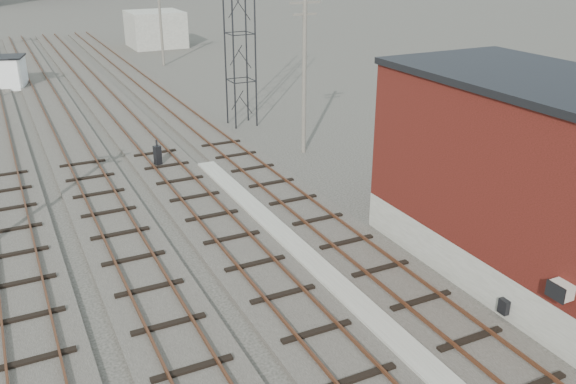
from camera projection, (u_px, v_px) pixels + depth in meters
ground at (93, 68)px, 59.51m from camera, size 320.00×320.00×0.00m
track_right at (182, 114)px, 43.08m from camera, size 3.20×90.00×0.39m
track_mid_right at (125, 121)px, 41.44m from camera, size 3.20×90.00×0.39m
track_mid_left at (63, 128)px, 39.81m from camera, size 3.20×90.00×0.39m
platform_curb at (336, 286)px, 21.51m from camera, size 0.90×28.00×0.26m
brick_building at (540, 181)px, 21.38m from camera, size 6.54×12.20×7.22m
lattice_tower at (239, 9)px, 38.17m from camera, size 1.60×1.60×15.00m
utility_pole_right_a at (304, 70)px, 33.80m from camera, size 1.80×0.24×9.00m
utility_pole_right_b at (160, 16)px, 58.68m from camera, size 1.80×0.24×9.00m
shed_right at (156, 29)px, 70.72m from camera, size 6.00×6.00×4.00m
switch_stand at (158, 156)px, 32.92m from camera, size 0.42×0.42×1.46m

